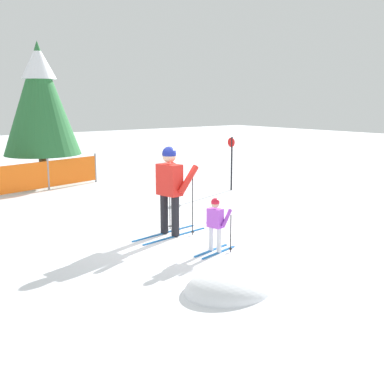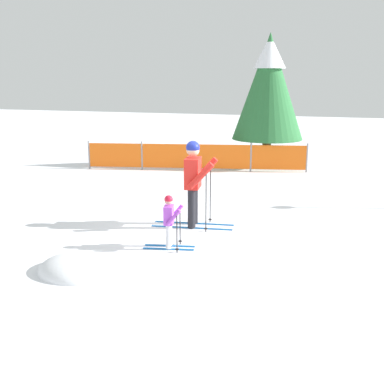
{
  "view_description": "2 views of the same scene",
  "coord_description": "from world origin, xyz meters",
  "views": [
    {
      "loc": [
        -5.51,
        -7.36,
        2.65
      ],
      "look_at": [
        0.07,
        -0.27,
        0.91
      ],
      "focal_mm": 45.0,
      "sensor_mm": 36.0,
      "label": 1
    },
    {
      "loc": [
        2.71,
        -8.87,
        2.99
      ],
      "look_at": [
        0.13,
        -0.74,
        0.95
      ],
      "focal_mm": 45.0,
      "sensor_mm": 36.0,
      "label": 2
    }
  ],
  "objects": [
    {
      "name": "snow_mound",
      "position": [
        -1.15,
        -2.64,
        0.0
      ],
      "size": [
        1.32,
        1.13,
        0.53
      ],
      "primitive_type": "ellipsoid",
      "color": "white",
      "rests_on": "ground_plane"
    },
    {
      "name": "skier_child",
      "position": [
        -0.14,
        -1.21,
        0.56
      ],
      "size": [
        0.94,
        0.49,
        0.97
      ],
      "rotation": [
        0.0,
        0.0,
        0.21
      ],
      "color": "#1966B2",
      "rests_on": "ground_plane"
    },
    {
      "name": "conifer_far",
      "position": [
        0.18,
        7.53,
        2.74
      ],
      "size": [
        2.38,
        2.38,
        4.43
      ],
      "color": "#4C3823",
      "rests_on": "ground_plane"
    },
    {
      "name": "skier_adult",
      "position": [
        -0.12,
        0.18,
        1.05
      ],
      "size": [
        1.7,
        0.8,
        1.76
      ],
      "rotation": [
        0.0,
        0.0,
        0.14
      ],
      "color": "#1966B2",
      "rests_on": "ground_plane"
    },
    {
      "name": "trail_marker",
      "position": [
        4.11,
        2.98,
        0.97
      ],
      "size": [
        0.05,
        0.28,
        1.58
      ],
      "color": "black",
      "rests_on": "ground_plane"
    },
    {
      "name": "ground_plane",
      "position": [
        0.0,
        0.0,
        0.0
      ],
      "size": [
        60.0,
        60.0,
        0.0
      ],
      "primitive_type": "plane",
      "color": "white"
    }
  ]
}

